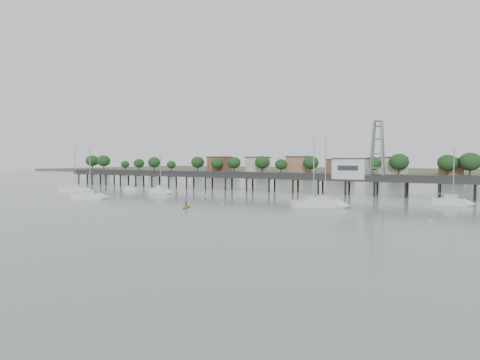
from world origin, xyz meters
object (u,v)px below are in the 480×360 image
object	(u,v)px
sailboat_c	(317,203)
sailboat_e	(456,202)
pier	(261,178)
lattice_tower	(378,150)
white_tender	(132,189)
yellow_dinghy	(186,208)
sailboat_b	(162,191)
sailboat_d	(330,204)
sailboat_a	(79,190)
sailboat_f	(94,196)

from	to	relation	value
sailboat_c	sailboat_e	size ratio (longest dim) A/B	1.16
sailboat_e	pier	bearing A→B (deg)	167.03
lattice_tower	sailboat_e	bearing A→B (deg)	-38.27
sailboat_e	white_tender	xyz separation A→B (m)	(-80.92, -3.64, -0.17)
lattice_tower	sailboat_c	xyz separation A→B (m)	(-5.73, -28.34, -10.46)
pier	yellow_dinghy	distance (m)	42.57
lattice_tower	white_tender	bearing A→B (deg)	-164.85
pier	sailboat_c	bearing A→B (deg)	-47.72
sailboat_b	sailboat_d	size ratio (longest dim) A/B	0.72
sailboat_b	sailboat_c	bearing A→B (deg)	-19.46
lattice_tower	sailboat_c	distance (m)	30.75
pier	sailboat_c	world-z (taller)	sailboat_c
sailboat_b	sailboat_a	world-z (taller)	sailboat_a
sailboat_f	sailboat_d	bearing A→B (deg)	-28.50
sailboat_a	sailboat_d	world-z (taller)	sailboat_d
sailboat_a	sailboat_f	distance (m)	22.77
sailboat_f	lattice_tower	bearing A→B (deg)	-5.03
pier	sailboat_b	distance (m)	27.65
lattice_tower	sailboat_b	distance (m)	54.97
sailboat_c	sailboat_b	size ratio (longest dim) A/B	1.34
pier	sailboat_d	distance (m)	39.69
yellow_dinghy	white_tender	bearing A→B (deg)	129.74
pier	lattice_tower	world-z (taller)	lattice_tower
lattice_tower	sailboat_a	world-z (taller)	lattice_tower
pier	lattice_tower	bearing A→B (deg)	0.00
sailboat_e	sailboat_b	bearing A→B (deg)	-171.67
sailboat_d	sailboat_f	xyz separation A→B (m)	(-50.31, -11.27, 0.01)
sailboat_a	sailboat_c	bearing A→B (deg)	-39.48
sailboat_a	sailboat_b	bearing A→B (deg)	-21.77
sailboat_b	sailboat_f	xyz separation A→B (m)	(-3.78, -18.88, -0.01)
lattice_tower	sailboat_c	world-z (taller)	lattice_tower
lattice_tower	sailboat_b	xyz separation A→B (m)	(-49.99, -20.32, -10.44)
sailboat_b	white_tender	distance (m)	14.03
sailboat_c	sailboat_b	distance (m)	44.98
white_tender	yellow_dinghy	size ratio (longest dim) A/B	1.61
lattice_tower	white_tender	size ratio (longest dim) A/B	3.70
pier	white_tender	bearing A→B (deg)	-151.82
yellow_dinghy	sailboat_b	bearing A→B (deg)	120.82
sailboat_a	sailboat_d	xyz separation A→B (m)	(69.77, -0.56, -0.00)
white_tender	yellow_dinghy	bearing A→B (deg)	-43.11
sailboat_a	yellow_dinghy	bearing A→B (deg)	-56.01
sailboat_b	sailboat_d	distance (m)	47.14
white_tender	lattice_tower	bearing A→B (deg)	5.56
sailboat_f	pier	bearing A→B (deg)	19.27
sailboat_d	white_tender	world-z (taller)	sailboat_d
sailboat_e	sailboat_d	world-z (taller)	sailboat_d
sailboat_c	pier	bearing A→B (deg)	84.28
sailboat_b	yellow_dinghy	bearing A→B (deg)	-51.62
lattice_tower	sailboat_f	bearing A→B (deg)	-143.91
lattice_tower	yellow_dinghy	xyz separation A→B (m)	(-26.20, -42.07, -11.10)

